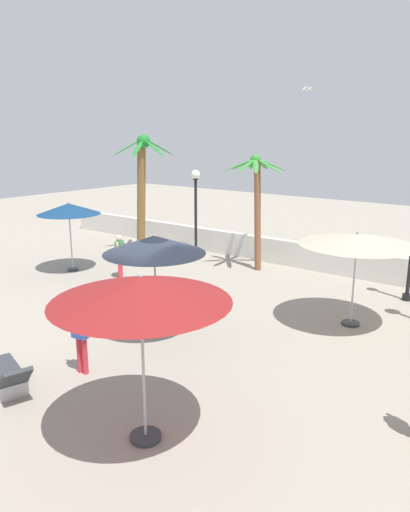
{
  "coord_description": "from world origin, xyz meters",
  "views": [
    {
      "loc": [
        8.93,
        -8.64,
        5.07
      ],
      "look_at": [
        0.0,
        2.8,
        1.4
      ],
      "focal_mm": 33.93,
      "sensor_mm": 36.0,
      "label": 1
    }
  ],
  "objects_px": {
    "guest_2": "(120,252)",
    "lounge_chair_0": "(8,373)",
    "guest_1": "(81,330)",
    "seagull_0": "(307,89)",
    "patio_umbrella_3": "(154,245)",
    "palm_tree_1": "(142,181)",
    "patio_umbrella_0": "(357,240)",
    "palm_tree_0": "(257,194)",
    "lamp_post_1": "(196,201)",
    "patio_umbrella_2": "(69,209)",
    "patio_umbrella_1": "(141,290)"
  },
  "relations": [
    {
      "from": "palm_tree_0",
      "to": "palm_tree_1",
      "type": "distance_m",
      "value": 5.44
    },
    {
      "from": "seagull_0",
      "to": "guest_2",
      "type": "bearing_deg",
      "value": -121.75
    },
    {
      "from": "patio_umbrella_0",
      "to": "lounge_chair_0",
      "type": "distance_m",
      "value": 8.93
    },
    {
      "from": "patio_umbrella_2",
      "to": "guest_2",
      "type": "bearing_deg",
      "value": 12.91
    },
    {
      "from": "patio_umbrella_2",
      "to": "lounge_chair_0",
      "type": "relative_size",
      "value": 1.34
    },
    {
      "from": "guest_1",
      "to": "seagull_0",
      "type": "height_order",
      "value": "seagull_0"
    },
    {
      "from": "lounge_chair_0",
      "to": "patio_umbrella_0",
      "type": "bearing_deg",
      "value": 61.59
    },
    {
      "from": "patio_umbrella_1",
      "to": "patio_umbrella_3",
      "type": "bearing_deg",
      "value": 131.13
    },
    {
      "from": "patio_umbrella_0",
      "to": "guest_2",
      "type": "bearing_deg",
      "value": -174.57
    },
    {
      "from": "patio_umbrella_3",
      "to": "palm_tree_1",
      "type": "xyz_separation_m",
      "value": [
        -6.74,
        6.31,
        0.71
      ]
    },
    {
      "from": "patio_umbrella_0",
      "to": "seagull_0",
      "type": "bearing_deg",
      "value": 128.72
    },
    {
      "from": "guest_1",
      "to": "patio_umbrella_2",
      "type": "bearing_deg",
      "value": 144.31
    },
    {
      "from": "guest_2",
      "to": "guest_1",
      "type": "bearing_deg",
      "value": -48.84
    },
    {
      "from": "patio_umbrella_3",
      "to": "palm_tree_0",
      "type": "xyz_separation_m",
      "value": [
        -1.33,
        6.89,
        0.5
      ]
    },
    {
      "from": "guest_1",
      "to": "lounge_chair_0",
      "type": "bearing_deg",
      "value": -112.31
    },
    {
      "from": "patio_umbrella_0",
      "to": "guest_1",
      "type": "distance_m",
      "value": 7.32
    },
    {
      "from": "patio_umbrella_2",
      "to": "seagull_0",
      "type": "distance_m",
      "value": 10.11
    },
    {
      "from": "guest_1",
      "to": "patio_umbrella_3",
      "type": "bearing_deg",
      "value": 94.46
    },
    {
      "from": "patio_umbrella_2",
      "to": "guest_2",
      "type": "xyz_separation_m",
      "value": [
        2.14,
        0.49,
        -1.41
      ]
    },
    {
      "from": "patio_umbrella_2",
      "to": "lounge_chair_0",
      "type": "height_order",
      "value": "patio_umbrella_2"
    },
    {
      "from": "seagull_0",
      "to": "patio_umbrella_1",
      "type": "bearing_deg",
      "value": -74.0
    },
    {
      "from": "patio_umbrella_0",
      "to": "patio_umbrella_3",
      "type": "bearing_deg",
      "value": -135.3
    },
    {
      "from": "lounge_chair_0",
      "to": "guest_1",
      "type": "xyz_separation_m",
      "value": [
        0.58,
        1.41,
        0.61
      ]
    },
    {
      "from": "palm_tree_0",
      "to": "palm_tree_1",
      "type": "bearing_deg",
      "value": -173.78
    },
    {
      "from": "patio_umbrella_3",
      "to": "guest_1",
      "type": "distance_m",
      "value": 2.89
    },
    {
      "from": "patio_umbrella_0",
      "to": "palm_tree_1",
      "type": "height_order",
      "value": "palm_tree_1"
    },
    {
      "from": "patio_umbrella_3",
      "to": "guest_1",
      "type": "bearing_deg",
      "value": -85.54
    },
    {
      "from": "guest_2",
      "to": "lounge_chair_0",
      "type": "bearing_deg",
      "value": -58.58
    },
    {
      "from": "palm_tree_0",
      "to": "guest_2",
      "type": "height_order",
      "value": "palm_tree_0"
    },
    {
      "from": "palm_tree_0",
      "to": "lamp_post_1",
      "type": "height_order",
      "value": "palm_tree_0"
    },
    {
      "from": "patio_umbrella_2",
      "to": "palm_tree_1",
      "type": "bearing_deg",
      "value": 90.32
    },
    {
      "from": "patio_umbrella_2",
      "to": "guest_1",
      "type": "bearing_deg",
      "value": -35.69
    },
    {
      "from": "seagull_0",
      "to": "patio_umbrella_3",
      "type": "bearing_deg",
      "value": -85.88
    },
    {
      "from": "patio_umbrella_3",
      "to": "lamp_post_1",
      "type": "relative_size",
      "value": 0.74
    },
    {
      "from": "lounge_chair_0",
      "to": "guest_2",
      "type": "xyz_separation_m",
      "value": [
        -4.19,
        6.86,
        0.56
      ]
    },
    {
      "from": "patio_umbrella_1",
      "to": "lamp_post_1",
      "type": "distance_m",
      "value": 13.24
    },
    {
      "from": "palm_tree_1",
      "to": "lamp_post_1",
      "type": "height_order",
      "value": "palm_tree_1"
    },
    {
      "from": "patio_umbrella_0",
      "to": "palm_tree_0",
      "type": "bearing_deg",
      "value": 148.07
    },
    {
      "from": "palm_tree_1",
      "to": "lounge_chair_0",
      "type": "relative_size",
      "value": 2.58
    },
    {
      "from": "patio_umbrella_0",
      "to": "patio_umbrella_3",
      "type": "distance_m",
      "value": 5.29
    },
    {
      "from": "lounge_chair_0",
      "to": "seagull_0",
      "type": "distance_m",
      "value": 14.64
    },
    {
      "from": "patio_umbrella_1",
      "to": "lounge_chair_0",
      "type": "relative_size",
      "value": 1.5
    },
    {
      "from": "palm_tree_0",
      "to": "guest_1",
      "type": "height_order",
      "value": "palm_tree_0"
    },
    {
      "from": "patio_umbrella_0",
      "to": "palm_tree_0",
      "type": "distance_m",
      "value": 6.02
    },
    {
      "from": "lamp_post_1",
      "to": "lounge_chair_0",
      "type": "distance_m",
      "value": 12.3
    },
    {
      "from": "patio_umbrella_2",
      "to": "palm_tree_1",
      "type": "distance_m",
      "value": 3.94
    },
    {
      "from": "patio_umbrella_3",
      "to": "seagull_0",
      "type": "xyz_separation_m",
      "value": [
        -0.67,
        9.24,
        4.36
      ]
    },
    {
      "from": "patio_umbrella_0",
      "to": "guest_2",
      "type": "height_order",
      "value": "patio_umbrella_0"
    },
    {
      "from": "lounge_chair_0",
      "to": "guest_1",
      "type": "distance_m",
      "value": 1.64
    },
    {
      "from": "patio_umbrella_0",
      "to": "seagull_0",
      "type": "height_order",
      "value": "seagull_0"
    }
  ]
}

